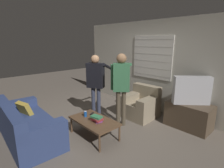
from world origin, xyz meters
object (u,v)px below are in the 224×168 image
object	(u,v)px
couch_blue	(26,126)
coffee_table	(94,121)
tv	(192,90)
soda_can	(85,114)
person_right_standing	(121,81)
person_left_standing	(96,79)
spare_remote	(92,114)
armchair_beige	(141,105)
book_stack	(97,119)

from	to	relation	value
couch_blue	coffee_table	xyz separation A→B (m)	(0.87, 1.08, 0.04)
tv	soda_can	distance (m)	2.43
coffee_table	person_right_standing	bearing A→B (deg)	89.75
tv	soda_can	size ratio (longest dim) A/B	5.68
coffee_table	person_left_standing	size ratio (longest dim) A/B	0.64
couch_blue	spare_remote	xyz separation A→B (m)	(0.60, 1.22, 0.09)
soda_can	spare_remote	bearing A→B (deg)	92.37
armchair_beige	soda_can	xyz separation A→B (m)	(-0.28, -1.59, 0.12)
soda_can	spare_remote	xyz separation A→B (m)	(-0.01, 0.18, -0.05)
person_left_standing	tv	bearing A→B (deg)	4.87
coffee_table	tv	distance (m)	2.28
armchair_beige	coffee_table	xyz separation A→B (m)	(-0.02, -1.56, 0.02)
person_left_standing	soda_can	bearing A→B (deg)	-83.42
armchair_beige	person_right_standing	xyz separation A→B (m)	(-0.02, -0.76, 0.77)
couch_blue	coffee_table	distance (m)	1.39
couch_blue	armchair_beige	world-z (taller)	armchair_beige
coffee_table	soda_can	distance (m)	0.28
person_left_standing	person_right_standing	xyz separation A→B (m)	(0.73, 0.17, 0.04)
coffee_table	book_stack	distance (m)	0.14
armchair_beige	spare_remote	size ratio (longest dim) A/B	6.18
book_stack	person_right_standing	bearing A→B (deg)	96.93
couch_blue	tv	bearing A→B (deg)	57.53
armchair_beige	coffee_table	size ratio (longest dim) A/B	0.78
couch_blue	book_stack	bearing A→B (deg)	50.29
armchair_beige	couch_blue	bearing A→B (deg)	70.00
tv	coffee_table	bearing A→B (deg)	14.13
tv	soda_can	xyz separation A→B (m)	(-1.44, -1.90, -0.46)
tv	book_stack	world-z (taller)	tv
couch_blue	armchair_beige	size ratio (longest dim) A/B	2.30
spare_remote	person_right_standing	bearing A→B (deg)	41.35
armchair_beige	tv	world-z (taller)	tv
person_right_standing	spare_remote	world-z (taller)	person_right_standing
person_left_standing	person_right_standing	distance (m)	0.75
couch_blue	spare_remote	world-z (taller)	couch_blue
person_left_standing	spare_remote	size ratio (longest dim) A/B	12.31
soda_can	tv	bearing A→B (deg)	52.89
person_left_standing	soda_can	size ratio (longest dim) A/B	13.13
tv	soda_can	world-z (taller)	tv
couch_blue	book_stack	world-z (taller)	couch_blue
armchair_beige	tv	size ratio (longest dim) A/B	1.16
person_right_standing	armchair_beige	bearing A→B (deg)	41.58
tv	person_right_standing	world-z (taller)	person_right_standing
tv	soda_can	bearing A→B (deg)	9.23
coffee_table	spare_remote	bearing A→B (deg)	151.82
person_right_standing	soda_can	bearing A→B (deg)	-154.85
coffee_table	spare_remote	world-z (taller)	spare_remote
person_left_standing	spare_remote	xyz separation A→B (m)	(0.45, -0.48, -0.66)
tv	person_left_standing	size ratio (longest dim) A/B	0.43
book_stack	tv	bearing A→B (deg)	60.10
soda_can	spare_remote	distance (m)	0.19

